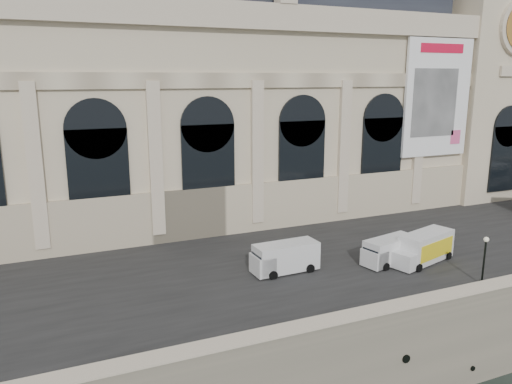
% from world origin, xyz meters
% --- Properties ---
extents(quay, '(160.00, 70.00, 6.00)m').
position_xyz_m(quay, '(0.00, 35.00, 3.00)').
color(quay, gray).
rests_on(quay, ground).
extents(street, '(160.00, 24.00, 0.06)m').
position_xyz_m(street, '(0.00, 14.00, 6.03)').
color(street, '#2D2D2D').
rests_on(street, quay).
extents(parapet, '(160.00, 1.40, 1.21)m').
position_xyz_m(parapet, '(0.00, 0.60, 6.62)').
color(parapet, gray).
rests_on(parapet, quay).
extents(museum, '(69.00, 18.70, 29.10)m').
position_xyz_m(museum, '(-5.98, 30.86, 19.72)').
color(museum, beige).
rests_on(museum, quay).
extents(clock_pavilion, '(13.00, 14.72, 36.70)m').
position_xyz_m(clock_pavilion, '(34.00, 27.93, 23.42)').
color(clock_pavilion, beige).
rests_on(clock_pavilion, quay).
extents(van_b, '(5.46, 2.39, 2.40)m').
position_xyz_m(van_b, '(-1.52, 10.92, 7.23)').
color(van_b, silver).
rests_on(van_b, quay).
extents(van_c, '(5.30, 2.88, 2.23)m').
position_xyz_m(van_c, '(7.33, 9.07, 7.14)').
color(van_c, silver).
rests_on(van_c, quay).
extents(box_truck, '(6.71, 3.72, 2.58)m').
position_xyz_m(box_truck, '(10.34, 8.18, 7.30)').
color(box_truck, silver).
rests_on(box_truck, quay).
extents(lamp_right, '(0.39, 0.39, 3.80)m').
position_xyz_m(lamp_right, '(11.19, 2.74, 7.89)').
color(lamp_right, black).
rests_on(lamp_right, quay).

